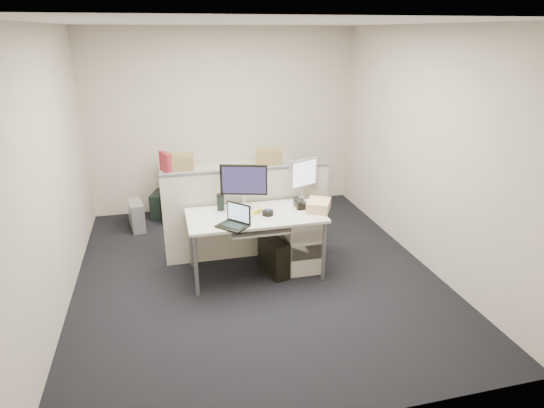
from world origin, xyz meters
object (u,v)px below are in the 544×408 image
object	(u,v)px
laptop	(232,217)
desk_phone	(305,204)
monitor_main	(244,187)
desk	(255,220)

from	to	relation	value
laptop	desk_phone	distance (m)	0.97
monitor_main	desk_phone	distance (m)	0.73
laptop	desk_phone	world-z (taller)	laptop
desk	desk_phone	size ratio (longest dim) A/B	6.70
monitor_main	laptop	world-z (taller)	monitor_main
desk	laptop	world-z (taller)	laptop
desk	laptop	size ratio (longest dim) A/B	4.97
desk	monitor_main	xyz separation A→B (m)	(-0.09, 0.18, 0.33)
monitor_main	laptop	distance (m)	0.53
monitor_main	desk_phone	world-z (taller)	monitor_main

